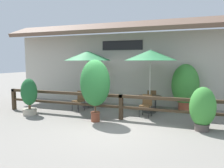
% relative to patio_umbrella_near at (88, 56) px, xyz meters
% --- Properties ---
extents(ground_plane, '(60.00, 60.00, 0.00)m').
position_rel_patio_umbrella_near_xyz_m(ground_plane, '(2.15, -2.65, -2.45)').
color(ground_plane, gray).
extents(building_facade, '(14.28, 1.49, 4.23)m').
position_rel_patio_umbrella_near_xyz_m(building_facade, '(2.14, 1.45, -0.29)').
color(building_facade, '#BCB7A8').
rests_on(building_facade, ground).
extents(patio_railing, '(10.40, 0.14, 0.95)m').
position_rel_patio_umbrella_near_xyz_m(patio_railing, '(2.15, -1.60, -1.76)').
color(patio_railing, '#3D2D1E').
rests_on(patio_railing, ground).
extents(patio_umbrella_near, '(2.23, 2.23, 2.72)m').
position_rel_patio_umbrella_near_xyz_m(patio_umbrella_near, '(0.00, 0.00, 0.00)').
color(patio_umbrella_near, '#B7B2A8').
rests_on(patio_umbrella_near, ground).
extents(dining_table_near, '(1.03, 1.03, 0.71)m').
position_rel_patio_umbrella_near_xyz_m(dining_table_near, '(0.00, 0.00, -1.88)').
color(dining_table_near, '#4C3826').
rests_on(dining_table_near, ground).
extents(chair_near_streetside, '(0.50, 0.50, 0.87)m').
position_rel_patio_umbrella_near_xyz_m(chair_near_streetside, '(-0.06, -0.81, -1.96)').
color(chair_near_streetside, brown).
rests_on(chair_near_streetside, ground).
extents(chair_near_wallside, '(0.42, 0.42, 0.87)m').
position_rel_patio_umbrella_near_xyz_m(chair_near_wallside, '(0.04, 0.81, -1.96)').
color(chair_near_wallside, brown).
rests_on(chair_near_wallside, ground).
extents(patio_umbrella_middle, '(2.23, 2.23, 2.72)m').
position_rel_patio_umbrella_near_xyz_m(patio_umbrella_middle, '(2.95, -0.05, 0.00)').
color(patio_umbrella_middle, '#B7B2A8').
rests_on(patio_umbrella_middle, ground).
extents(dining_table_middle, '(1.03, 1.03, 0.71)m').
position_rel_patio_umbrella_near_xyz_m(dining_table_middle, '(2.95, -0.05, -1.88)').
color(dining_table_middle, '#4C3826').
rests_on(dining_table_middle, ground).
extents(chair_middle_streetside, '(0.48, 0.48, 0.87)m').
position_rel_patio_umbrella_near_xyz_m(chair_middle_streetside, '(2.95, -0.80, -1.96)').
color(chair_middle_streetside, brown).
rests_on(chair_middle_streetside, ground).
extents(chair_middle_wallside, '(0.50, 0.50, 0.87)m').
position_rel_patio_umbrella_near_xyz_m(chair_middle_wallside, '(2.91, 0.71, -1.96)').
color(chair_middle_wallside, brown).
rests_on(chair_middle_wallside, ground).
extents(potted_plant_tall_tropical, '(1.10, 0.99, 2.26)m').
position_rel_patio_umbrella_near_xyz_m(potted_plant_tall_tropical, '(1.35, -2.18, -1.06)').
color(potted_plant_tall_tropical, brown).
rests_on(potted_plant_tall_tropical, ground).
extents(potted_plant_entrance_palm, '(0.80, 0.72, 1.40)m').
position_rel_patio_umbrella_near_xyz_m(potted_plant_entrance_palm, '(4.97, -2.01, -1.73)').
color(potted_plant_entrance_palm, '#564C47').
rests_on(potted_plant_entrance_palm, ground).
extents(potted_plant_small_flowering, '(0.68, 0.61, 1.50)m').
position_rel_patio_umbrella_near_xyz_m(potted_plant_small_flowering, '(-1.61, -2.19, -1.63)').
color(potted_plant_small_flowering, '#B7AD99').
rests_on(potted_plant_small_flowering, ground).
extents(potted_plant_corner_fern, '(1.20, 1.08, 2.08)m').
position_rel_patio_umbrella_near_xyz_m(potted_plant_corner_fern, '(4.37, 0.90, -1.34)').
color(potted_plant_corner_fern, '#9E4C33').
rests_on(potted_plant_corner_fern, ground).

